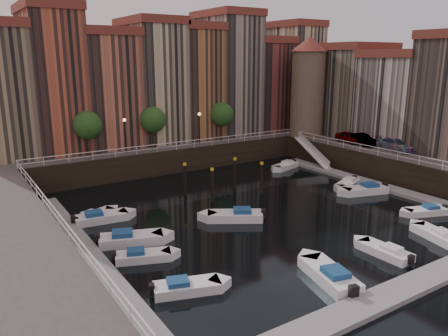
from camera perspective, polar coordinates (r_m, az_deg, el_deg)
ground at (r=41.69m, az=3.87°, el=-5.48°), size 200.00×200.00×0.00m
quay_far at (r=63.29m, az=-10.28°, el=2.61°), size 80.00×20.00×3.00m
quay_right at (r=60.66m, az=26.88°, el=0.76°), size 20.00×36.00×3.00m
dock_left at (r=34.21m, az=-17.78°, el=-10.42°), size 2.00×28.00×0.35m
dock_right at (r=51.93m, az=19.08°, el=-2.04°), size 2.00×28.00×0.35m
dock_near at (r=30.90m, az=23.59°, el=-13.74°), size 30.00×2.00×0.35m
mountains at (r=143.75m, az=-23.07°, el=10.74°), size 145.00×100.00×18.00m
far_terrace at (r=61.18m, az=-6.84°, el=11.27°), size 48.70×10.30×17.50m
right_terrace at (r=61.34m, az=22.34°, el=9.02°), size 9.30×24.30×14.00m
corner_tower at (r=63.38m, az=10.88°, el=10.54°), size 5.20×5.20×13.80m
promenade_trees at (r=54.85m, az=-8.62°, el=6.29°), size 21.20×3.20×5.20m
street_lamps at (r=54.18m, az=-7.84°, el=5.48°), size 10.36×0.36×4.18m
railings at (r=44.45m, az=0.20°, el=0.91°), size 36.08×34.04×0.52m
gangway at (r=59.27m, az=11.45°, el=2.17°), size 2.78×8.32×3.73m
mooring_pilings at (r=45.61m, az=-0.03°, el=-1.52°), size 7.32×4.31×3.78m
boat_left_0 at (r=27.92m, az=-5.08°, el=-15.26°), size 4.47×2.78×1.00m
boat_left_1 at (r=32.24m, az=-10.67°, el=-11.24°), size 4.18×2.75×0.94m
boat_left_2 at (r=35.04m, az=-12.22°, el=-9.04°), size 5.23×3.37×1.18m
boat_left_3 at (r=40.11m, az=-15.90°, el=-6.26°), size 4.90×2.21×1.11m
boat_left_4 at (r=40.82m, az=-16.61°, el=-6.03°), size 4.15×2.80×0.94m
boat_right_1 at (r=44.45m, az=24.91°, el=-5.12°), size 4.18×2.76×0.94m
boat_right_2 at (r=48.77m, az=18.00°, el=-2.72°), size 5.23×3.11×1.17m
boat_right_3 at (r=50.62m, az=15.89°, el=-2.01°), size 4.53×3.06×1.03m
boat_right_4 at (r=57.30m, az=8.06°, el=0.28°), size 4.49×2.69×1.01m
boat_near_1 at (r=29.75m, az=13.70°, el=-13.51°), size 3.02×5.41×1.21m
boat_near_2 at (r=34.44m, az=20.37°, el=-10.19°), size 1.69×4.31×0.98m
boat_near_3 at (r=38.99m, az=26.05°, el=-7.87°), size 2.55×4.50×1.01m
car_a at (r=60.01m, az=16.02°, el=3.80°), size 2.16×4.38×1.44m
car_b at (r=58.74m, az=17.54°, el=3.49°), size 2.12×4.60×1.46m
car_c at (r=56.50m, az=21.55°, el=2.76°), size 2.74×5.41×1.51m
boat_extra_531 at (r=38.97m, az=1.62°, el=-6.27°), size 5.09×4.11×1.18m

